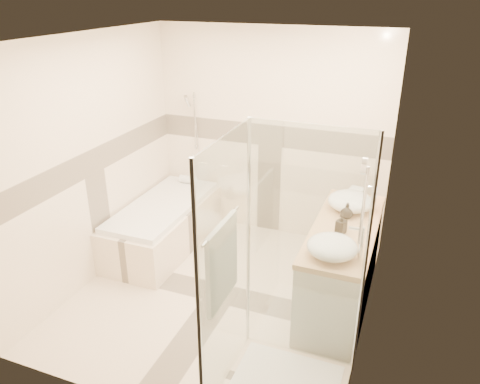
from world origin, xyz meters
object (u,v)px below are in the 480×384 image
(vessel_sink_near, at_px, (350,201))
(amenity_bottle_b, at_px, (347,211))
(bathtub, at_px, (164,223))
(amenity_bottle_a, at_px, (341,224))
(shower_enclosure, at_px, (272,336))
(vessel_sink_far, at_px, (332,247))
(vanity, at_px, (341,265))

(vessel_sink_near, distance_m, amenity_bottle_b, 0.20)
(bathtub, xyz_separation_m, amenity_bottle_a, (2.13, -0.49, 0.63))
(shower_enclosure, distance_m, vessel_sink_near, 1.72)
(vessel_sink_far, bearing_deg, amenity_bottle_a, 90.00)
(vessel_sink_far, bearing_deg, vessel_sink_near, 90.00)
(bathtub, height_order, amenity_bottle_b, amenity_bottle_b)
(vessel_sink_far, xyz_separation_m, amenity_bottle_a, (0.00, 0.42, 0.01))
(vessel_sink_far, distance_m, amenity_bottle_b, 0.73)
(vessel_sink_near, bearing_deg, bathtub, -179.49)
(bathtub, bearing_deg, amenity_bottle_b, -4.93)
(vanity, height_order, shower_enclosure, shower_enclosure)
(bathtub, relative_size, vessel_sink_far, 4.08)
(bathtub, relative_size, amenity_bottle_a, 9.57)
(vanity, height_order, amenity_bottle_b, amenity_bottle_b)
(bathtub, distance_m, amenity_bottle_b, 2.23)
(vanity, distance_m, amenity_bottle_a, 0.53)
(amenity_bottle_b, bearing_deg, amenity_bottle_a, -90.00)
(shower_enclosure, relative_size, amenity_bottle_a, 11.49)
(vessel_sink_far, relative_size, amenity_bottle_a, 2.35)
(bathtub, relative_size, shower_enclosure, 0.83)
(vanity, bearing_deg, amenity_bottle_a, -98.00)
(vessel_sink_far, xyz_separation_m, amenity_bottle_b, (0.00, 0.73, -0.01))
(vanity, bearing_deg, amenity_bottle_b, 96.85)
(vanity, bearing_deg, vessel_sink_near, 93.10)
(amenity_bottle_a, bearing_deg, shower_enclosure, -103.59)
(shower_enclosure, xyz_separation_m, vessel_sink_far, (0.27, 0.71, 0.43))
(shower_enclosure, bearing_deg, amenity_bottle_b, 79.25)
(bathtub, xyz_separation_m, shower_enclosure, (1.86, -1.62, 0.20))
(vessel_sink_near, xyz_separation_m, amenity_bottle_a, (0.00, -0.51, 0.00))
(vanity, xyz_separation_m, amenity_bottle_a, (-0.02, -0.14, 0.51))
(amenity_bottle_a, height_order, amenity_bottle_b, amenity_bottle_a)
(vessel_sink_far, bearing_deg, bathtub, 156.86)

